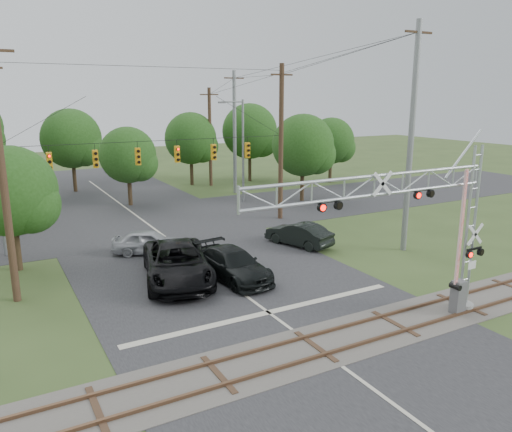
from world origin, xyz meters
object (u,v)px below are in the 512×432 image
traffic_signal_span (171,150)px  pickup_black (177,263)px  streetlight (241,146)px  car_dark (233,264)px  sedan_silver (149,242)px  crossing_gantry (416,219)px

traffic_signal_span → pickup_black: 10.53m
traffic_signal_span → streetlight: bearing=38.4°
car_dark → streetlight: size_ratio=0.60×
pickup_black → streetlight: streetlight is taller
sedan_silver → streetlight: 16.51m
streetlight → pickup_black: bearing=-126.7°
traffic_signal_span → streetlight: (8.88, 7.04, -0.70)m
car_dark → sedan_silver: 6.76m
pickup_black → streetlight: 20.30m
traffic_signal_span → streetlight: traffic_signal_span is taller
pickup_black → streetlight: size_ratio=0.77×
pickup_black → sedan_silver: bearing=103.0°
traffic_signal_span → car_dark: 11.15m
pickup_black → car_dark: bearing=-8.2°
crossing_gantry → streetlight: streetlight is taller
pickup_black → car_dark: (2.62, -1.08, -0.18)m
traffic_signal_span → pickup_black: traffic_signal_span is taller
pickup_black → sedan_silver: size_ratio=1.62×
traffic_signal_span → sedan_silver: 6.85m
sedan_silver → traffic_signal_span: bearing=-13.1°
crossing_gantry → traffic_signal_span: (-3.44, 18.36, 1.17)m
crossing_gantry → car_dark: 9.92m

